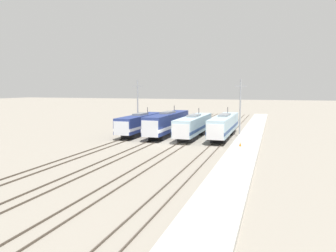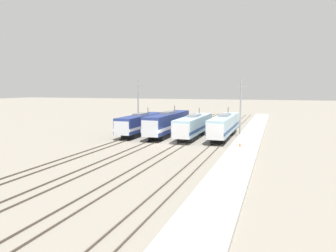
# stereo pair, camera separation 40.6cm
# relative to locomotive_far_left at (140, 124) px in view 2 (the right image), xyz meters

# --- Properties ---
(ground_plane) EXTENTS (400.00, 400.00, 0.00)m
(ground_plane) POSITION_rel_locomotive_far_left_xyz_m (7.63, -7.51, -2.06)
(ground_plane) COLOR gray
(rail_pair_far_left) EXTENTS (1.51, 120.00, 0.15)m
(rail_pair_far_left) POSITION_rel_locomotive_far_left_xyz_m (0.00, -7.51, -1.99)
(rail_pair_far_left) COLOR #4C4238
(rail_pair_far_left) RESTS_ON ground_plane
(rail_pair_center_left) EXTENTS (1.51, 120.00, 0.15)m
(rail_pair_center_left) POSITION_rel_locomotive_far_left_xyz_m (5.08, -7.51, -1.99)
(rail_pair_center_left) COLOR #4C4238
(rail_pair_center_left) RESTS_ON ground_plane
(rail_pair_center_right) EXTENTS (1.51, 120.00, 0.15)m
(rail_pair_center_right) POSITION_rel_locomotive_far_left_xyz_m (10.17, -7.51, -1.99)
(rail_pair_center_right) COLOR #4C4238
(rail_pair_center_right) RESTS_ON ground_plane
(rail_pair_far_right) EXTENTS (1.51, 120.00, 0.15)m
(rail_pair_far_right) POSITION_rel_locomotive_far_left_xyz_m (15.25, -7.51, -1.99)
(rail_pair_far_right) COLOR #4C4238
(rail_pair_far_right) RESTS_ON ground_plane
(locomotive_far_left) EXTENTS (2.98, 16.23, 4.88)m
(locomotive_far_left) POSITION_rel_locomotive_far_left_xyz_m (0.00, 0.00, 0.00)
(locomotive_far_left) COLOR black
(locomotive_far_left) RESTS_ON ground_plane
(locomotive_center_left) EXTENTS (3.05, 18.38, 5.25)m
(locomotive_center_left) POSITION_rel_locomotive_far_left_xyz_m (5.08, 0.56, 0.18)
(locomotive_center_left) COLOR black
(locomotive_center_left) RESTS_ON ground_plane
(locomotive_center_right) EXTENTS (3.00, 17.46, 4.92)m
(locomotive_center_right) POSITION_rel_locomotive_far_left_xyz_m (10.17, -0.20, 0.01)
(locomotive_center_right) COLOR #232326
(locomotive_center_right) RESTS_ON ground_plane
(locomotive_far_right) EXTENTS (2.89, 18.93, 5.11)m
(locomotive_far_right) POSITION_rel_locomotive_far_left_xyz_m (15.25, 1.13, 0.06)
(locomotive_far_right) COLOR #232326
(locomotive_far_right) RESTS_ON ground_plane
(catenary_tower_left) EXTENTS (2.01, 0.26, 10.18)m
(catenary_tower_left) POSITION_rel_locomotive_far_left_xyz_m (-2.06, 3.96, 3.29)
(catenary_tower_left) COLOR gray
(catenary_tower_left) RESTS_ON ground_plane
(catenary_tower_right) EXTENTS (2.01, 0.26, 10.18)m
(catenary_tower_right) POSITION_rel_locomotive_far_left_xyz_m (17.70, 3.96, 3.29)
(catenary_tower_right) COLOR gray
(catenary_tower_right) RESTS_ON ground_plane
(platform) EXTENTS (4.00, 120.00, 0.43)m
(platform) POSITION_rel_locomotive_far_left_xyz_m (19.65, -7.51, -1.85)
(platform) COLOR #B7B5AD
(platform) RESTS_ON ground_plane
(traffic_cone) EXTENTS (0.32, 0.32, 0.61)m
(traffic_cone) POSITION_rel_locomotive_far_left_xyz_m (19.05, -8.82, -1.33)
(traffic_cone) COLOR orange
(traffic_cone) RESTS_ON platform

